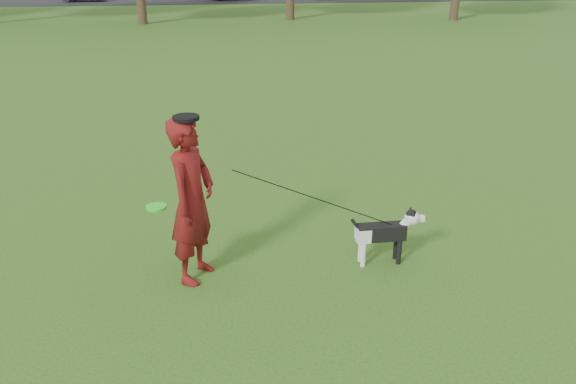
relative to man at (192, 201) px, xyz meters
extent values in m
plane|color=#285116|center=(0.86, 0.10, -0.99)|extent=(120.00, 120.00, 0.00)
cube|color=black|center=(0.86, 40.10, -0.98)|extent=(120.00, 7.00, 0.02)
imported|color=#60110D|center=(0.00, 0.00, 0.00)|extent=(0.74, 0.86, 1.99)
cube|color=black|center=(2.27, 0.01, -0.57)|extent=(0.60, 0.19, 0.20)
cube|color=silver|center=(2.04, 0.01, -0.58)|extent=(0.17, 0.19, 0.18)
cylinder|color=silver|center=(2.04, -0.05, -0.83)|extent=(0.06, 0.06, 0.33)
cylinder|color=silver|center=(2.04, 0.08, -0.83)|extent=(0.06, 0.06, 0.33)
cylinder|color=black|center=(2.50, -0.05, -0.83)|extent=(0.06, 0.06, 0.33)
cylinder|color=black|center=(2.50, 0.08, -0.83)|extent=(0.06, 0.06, 0.33)
cylinder|color=silver|center=(2.54, 0.01, -0.52)|extent=(0.20, 0.12, 0.21)
sphere|color=silver|center=(2.65, 0.01, -0.40)|extent=(0.19, 0.19, 0.19)
sphere|color=black|center=(2.64, 0.01, -0.36)|extent=(0.14, 0.14, 0.14)
cube|color=silver|center=(2.75, 0.01, -0.41)|extent=(0.12, 0.07, 0.07)
sphere|color=black|center=(2.81, 0.01, -0.41)|extent=(0.04, 0.04, 0.04)
cone|color=black|center=(2.64, -0.03, -0.30)|extent=(0.07, 0.07, 0.08)
cone|color=black|center=(2.64, 0.06, -0.30)|extent=(0.07, 0.07, 0.08)
cylinder|color=black|center=(1.98, 0.01, -0.50)|extent=(0.21, 0.04, 0.27)
cylinder|color=black|center=(2.48, 0.01, -0.51)|extent=(0.13, 0.13, 0.02)
cylinder|color=#2BE91D|center=(-0.39, -0.08, -0.01)|extent=(0.23, 0.23, 0.02)
cylinder|color=black|center=(0.00, 0.00, 0.98)|extent=(0.29, 0.29, 0.04)
camera|label=1|loc=(0.30, -5.92, 2.64)|focal=35.00mm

